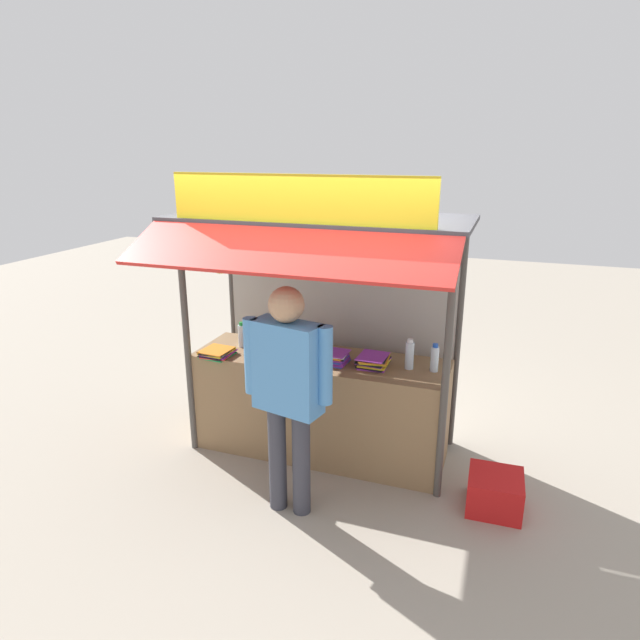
# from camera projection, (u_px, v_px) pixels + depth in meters

# --- Properties ---
(ground_plane) EXTENTS (20.00, 20.00, 0.00)m
(ground_plane) POSITION_uv_depth(u_px,v_px,m) (320.00, 450.00, 5.09)
(ground_plane) COLOR #9E9384
(stall_counter) EXTENTS (2.25, 0.69, 0.92)m
(stall_counter) POSITION_uv_depth(u_px,v_px,m) (320.00, 405.00, 4.95)
(stall_counter) COLOR olive
(stall_counter) RESTS_ON ground
(stall_structure) EXTENTS (2.45, 1.60, 2.52)m
(stall_structure) POSITION_uv_depth(u_px,v_px,m) (325.00, 287.00, 4.75)
(stall_structure) COLOR #4C4742
(stall_structure) RESTS_ON ground
(water_bottle_mid_left) EXTENTS (0.07, 0.07, 0.24)m
(water_bottle_mid_left) POSITION_uv_depth(u_px,v_px,m) (242.00, 335.00, 5.05)
(water_bottle_mid_left) COLOR silver
(water_bottle_mid_left) RESTS_ON stall_counter
(water_bottle_back_left) EXTENTS (0.08, 0.08, 0.28)m
(water_bottle_back_left) POSITION_uv_depth(u_px,v_px,m) (312.00, 342.00, 4.84)
(water_bottle_back_left) COLOR silver
(water_bottle_back_left) RESTS_ON stall_counter
(water_bottle_far_right) EXTENTS (0.08, 0.08, 0.30)m
(water_bottle_far_right) POSITION_uv_depth(u_px,v_px,m) (282.00, 338.00, 4.89)
(water_bottle_far_right) COLOR silver
(water_bottle_far_right) RESTS_ON stall_counter
(water_bottle_far_left) EXTENTS (0.07, 0.07, 0.26)m
(water_bottle_far_left) POSITION_uv_depth(u_px,v_px,m) (325.00, 341.00, 4.88)
(water_bottle_far_left) COLOR silver
(water_bottle_far_left) RESTS_ON stall_counter
(water_bottle_center) EXTENTS (0.07, 0.07, 0.24)m
(water_bottle_center) POSITION_uv_depth(u_px,v_px,m) (435.00, 358.00, 4.49)
(water_bottle_center) COLOR silver
(water_bottle_center) RESTS_ON stall_counter
(water_bottle_mid_right) EXTENTS (0.07, 0.07, 0.26)m
(water_bottle_mid_right) POSITION_uv_depth(u_px,v_px,m) (410.00, 355.00, 4.55)
(water_bottle_mid_right) COLOR silver
(water_bottle_mid_right) RESTS_ON stall_counter
(magazine_stack_left) EXTENTS (0.27, 0.29, 0.06)m
(magazine_stack_left) POSITION_uv_depth(u_px,v_px,m) (217.00, 353.00, 4.85)
(magazine_stack_left) COLOR green
(magazine_stack_left) RESTS_ON stall_counter
(magazine_stack_front_right) EXTENTS (0.23, 0.25, 0.10)m
(magazine_stack_front_right) POSITION_uv_depth(u_px,v_px,m) (335.00, 357.00, 4.69)
(magazine_stack_front_right) COLOR blue
(magazine_stack_front_right) RESTS_ON stall_counter
(magazine_stack_right) EXTENTS (0.28, 0.31, 0.09)m
(magazine_stack_right) POSITION_uv_depth(u_px,v_px,m) (374.00, 361.00, 4.62)
(magazine_stack_right) COLOR purple
(magazine_stack_right) RESTS_ON stall_counter
(banana_bunch_inner_right) EXTENTS (0.08, 0.09, 0.27)m
(banana_bunch_inner_right) POSITION_uv_depth(u_px,v_px,m) (281.00, 265.00, 4.19)
(banana_bunch_inner_right) COLOR #332D23
(banana_bunch_inner_left) EXTENTS (0.09, 0.09, 0.26)m
(banana_bunch_inner_left) POSITION_uv_depth(u_px,v_px,m) (407.00, 273.00, 3.88)
(banana_bunch_inner_left) COLOR #332D23
(banana_bunch_leftmost) EXTENTS (0.09, 0.09, 0.31)m
(banana_bunch_leftmost) POSITION_uv_depth(u_px,v_px,m) (220.00, 264.00, 4.37)
(banana_bunch_leftmost) COLOR #332D23
(banana_bunch_rightmost) EXTENTS (0.09, 0.10, 0.28)m
(banana_bunch_rightmost) POSITION_uv_depth(u_px,v_px,m) (333.00, 269.00, 4.06)
(banana_bunch_rightmost) COLOR #332D23
(vendor_person) EXTENTS (0.68, 0.32, 1.79)m
(vendor_person) POSITION_uv_depth(u_px,v_px,m) (288.00, 382.00, 3.94)
(vendor_person) COLOR #383842
(vendor_person) RESTS_ON ground
(plastic_crate) EXTENTS (0.42, 0.42, 0.29)m
(plastic_crate) POSITION_uv_depth(u_px,v_px,m) (495.00, 492.00, 4.23)
(plastic_crate) COLOR red
(plastic_crate) RESTS_ON ground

